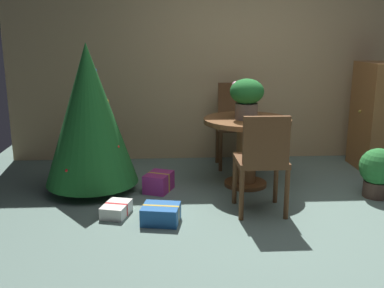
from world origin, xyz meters
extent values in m
plane|color=slate|center=(0.00, 0.00, 0.00)|extent=(6.60, 6.60, 0.00)
cube|color=tan|center=(0.00, 2.20, 1.30)|extent=(6.00, 0.10, 2.60)
cylinder|color=brown|center=(-0.19, 1.02, 0.02)|extent=(0.45, 0.45, 0.04)
cylinder|color=brown|center=(-0.19, 1.02, 0.36)|extent=(0.21, 0.21, 0.64)
cylinder|color=brown|center=(-0.19, 1.02, 0.71)|extent=(0.91, 0.91, 0.05)
cylinder|color=#665B51|center=(-0.21, 0.98, 0.81)|extent=(0.23, 0.23, 0.16)
ellipsoid|color=#1E6628|center=(-0.21, 0.98, 1.02)|extent=(0.35, 0.35, 0.26)
sphere|color=#E5A8B2|center=(-0.32, 1.01, 1.08)|extent=(0.07, 0.07, 0.07)
sphere|color=#E5A8B2|center=(-0.26, 0.93, 1.07)|extent=(0.07, 0.07, 0.07)
sphere|color=#E5A8B2|center=(-0.17, 1.12, 1.05)|extent=(0.07, 0.07, 0.07)
cylinder|color=brown|center=(-0.38, 0.51, 0.23)|extent=(0.04, 0.04, 0.45)
cylinder|color=brown|center=(0.01, 0.51, 0.23)|extent=(0.04, 0.04, 0.45)
cylinder|color=brown|center=(-0.38, 0.11, 0.23)|extent=(0.04, 0.04, 0.45)
cylinder|color=brown|center=(0.01, 0.11, 0.23)|extent=(0.04, 0.04, 0.45)
cube|color=brown|center=(-0.19, 0.31, 0.48)|extent=(0.44, 0.44, 0.05)
cube|color=brown|center=(-0.19, 0.11, 0.71)|extent=(0.40, 0.05, 0.42)
cylinder|color=brown|center=(0.02, 1.56, 0.23)|extent=(0.04, 0.04, 0.47)
cylinder|color=brown|center=(-0.39, 1.56, 0.23)|extent=(0.04, 0.04, 0.47)
cylinder|color=brown|center=(0.02, 1.91, 0.23)|extent=(0.04, 0.04, 0.47)
cylinder|color=brown|center=(-0.39, 1.91, 0.23)|extent=(0.04, 0.04, 0.47)
cube|color=brown|center=(-0.19, 1.73, 0.49)|extent=(0.46, 0.39, 0.05)
cube|color=brown|center=(-0.19, 1.91, 0.76)|extent=(0.41, 0.05, 0.49)
cylinder|color=brown|center=(-1.80, 0.96, 0.05)|extent=(0.10, 0.10, 0.09)
cone|color=#1E6628|center=(-1.80, 0.96, 0.80)|extent=(0.94, 0.94, 1.42)
sphere|color=red|center=(-1.98, 0.63, 0.32)|extent=(0.05, 0.05, 0.05)
sphere|color=#2D51A8|center=(-1.74, 1.02, 1.23)|extent=(0.06, 0.06, 0.06)
sphere|color=gold|center=(-1.89, 0.72, 0.62)|extent=(0.04, 0.04, 0.04)
sphere|color=red|center=(-1.55, 0.86, 0.59)|extent=(0.05, 0.05, 0.05)
sphere|color=gold|center=(-1.63, 1.00, 0.93)|extent=(0.05, 0.05, 0.05)
sphere|color=#2D51A8|center=(-1.88, 1.13, 0.86)|extent=(0.05, 0.05, 0.05)
sphere|color=red|center=(-1.52, 0.82, 0.49)|extent=(0.06, 0.06, 0.06)
cube|color=#9E287A|center=(-1.11, 0.89, 0.10)|extent=(0.33, 0.38, 0.19)
cube|color=gold|center=(-1.11, 0.89, 0.10)|extent=(0.23, 0.12, 0.19)
cube|color=#1E569E|center=(-1.08, 0.09, 0.08)|extent=(0.36, 0.32, 0.15)
cube|color=gold|center=(-1.08, 0.09, 0.08)|extent=(0.32, 0.09, 0.15)
cube|color=silver|center=(-1.49, 0.27, 0.05)|extent=(0.28, 0.35, 0.11)
cube|color=red|center=(-1.49, 0.27, 0.05)|extent=(0.21, 0.08, 0.11)
cube|color=brown|center=(1.47, 1.57, 0.63)|extent=(0.41, 0.64, 1.27)
sphere|color=#B29338|center=(1.25, 1.57, 0.70)|extent=(0.04, 0.04, 0.04)
cylinder|color=#4C382D|center=(1.06, 0.60, 0.08)|extent=(0.26, 0.26, 0.16)
sphere|color=#287533|center=(1.06, 0.60, 0.31)|extent=(0.37, 0.37, 0.37)
camera|label=1|loc=(-1.02, -3.52, 1.58)|focal=41.96mm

